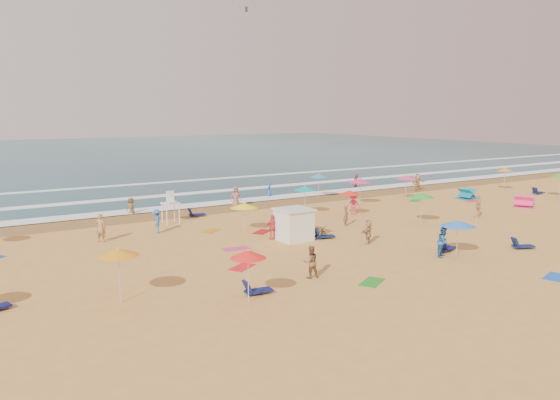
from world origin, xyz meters
TOP-DOWN VIEW (x-y plane):
  - ground at (0.00, 0.00)m, footprint 220.00×220.00m
  - ocean at (0.00, 84.00)m, footprint 220.00×140.00m
  - wet_sand at (0.00, 12.50)m, footprint 220.00×220.00m
  - surf_foam at (0.00, 21.32)m, footprint 200.00×18.70m
  - cabana at (-4.05, -0.74)m, footprint 2.00×2.00m
  - cabana_roof at (-4.05, -0.74)m, footprint 2.20×2.20m
  - bicycle at (-2.15, -1.04)m, footprint 0.62×1.61m
  - lifeguard_stand at (-8.92, 8.90)m, footprint 1.20×1.20m
  - beach_umbrellas at (4.94, 0.62)m, footprint 54.03×24.77m
  - loungers at (2.89, -3.42)m, footprint 52.42×21.59m
  - towels at (-0.84, -1.89)m, footprint 42.74×22.84m
  - popup_tents at (20.28, 1.77)m, footprint 2.80×7.87m
  - beachgoers at (2.51, 4.82)m, footprint 48.94×26.34m

SIDE VIEW (x-z plane):
  - ground at x=0.00m, z-range 0.00..0.00m
  - ocean at x=0.00m, z-range -0.09..0.09m
  - wet_sand at x=0.00m, z-range 0.01..0.01m
  - towels at x=-0.84m, z-range 0.00..0.03m
  - surf_foam at x=0.00m, z-range 0.08..0.12m
  - loungers at x=2.89m, z-range 0.00..0.34m
  - bicycle at x=-2.15m, z-range 0.00..0.83m
  - popup_tents at x=20.28m, z-range 0.00..1.20m
  - beachgoers at x=2.51m, z-range -0.25..1.90m
  - cabana at x=-4.05m, z-range 0.00..2.00m
  - lifeguard_stand at x=-8.92m, z-range 0.00..2.10m
  - cabana_roof at x=-4.05m, z-range 2.00..2.12m
  - beach_umbrellas at x=4.94m, z-range 1.85..2.59m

